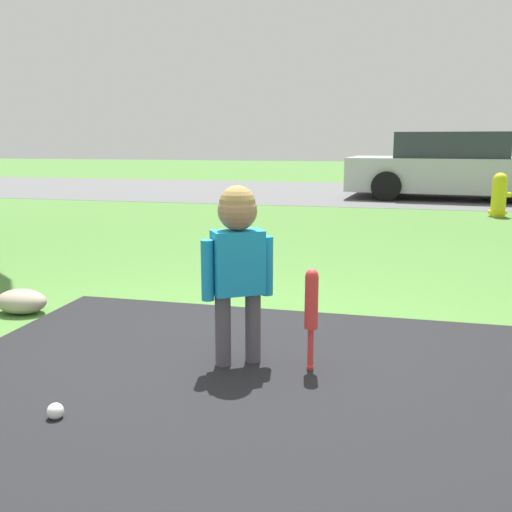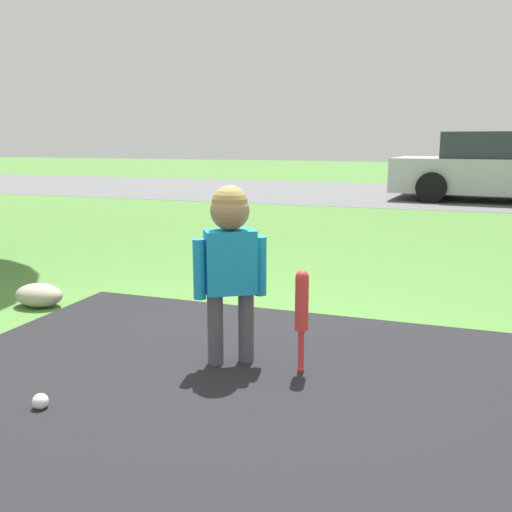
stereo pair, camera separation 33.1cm
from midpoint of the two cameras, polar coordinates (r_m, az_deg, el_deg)
name	(u,v)px [view 1 (the left image)]	position (r m, az deg, el deg)	size (l,w,h in m)	color
ground_plane	(213,361)	(3.14, -7.39, -10.40)	(60.00, 60.00, 0.00)	#477533
street_strip	(353,192)	(13.18, 8.98, 6.30)	(40.00, 6.00, 0.01)	#59595B
child	(238,250)	(2.91, -5.11, 0.53)	(0.33, 0.26, 0.94)	#4C4751
baseball_bat	(311,306)	(2.88, 2.28, -5.02)	(0.07, 0.07, 0.54)	red
sports_ball	(55,411)	(2.70, -22.90, -14.18)	(0.07, 0.07, 0.07)	white
fire_hydrant	(499,195)	(9.53, 22.24, 5.64)	(0.31, 0.28, 0.68)	yellow
parked_car	(458,168)	(12.23, 18.86, 8.34)	(4.54, 2.32, 1.32)	#B7B7BC
edging_rock	(21,301)	(4.29, -24.50, -4.19)	(0.36, 0.25, 0.17)	#9E937F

